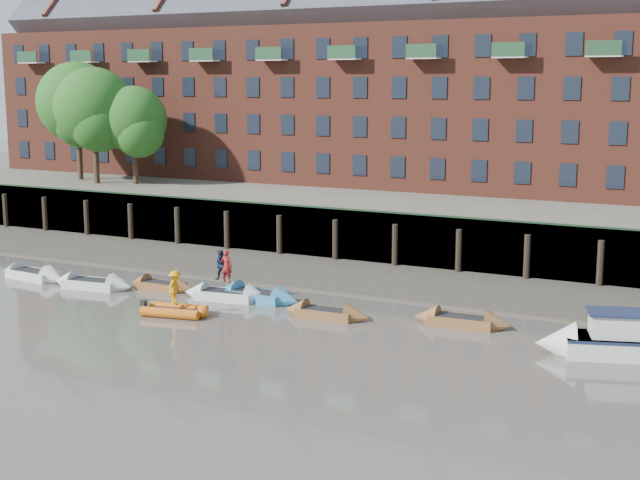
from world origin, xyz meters
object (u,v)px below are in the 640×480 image
Objects in this scene: rowboat_3 at (226,295)px; person_rower_a at (227,266)px; rowboat_0 at (33,275)px; rowboat_5 at (326,313)px; rowboat_4 at (257,296)px; rowboat_2 at (161,286)px; rowboat_6 at (462,321)px; motor_launch at (600,341)px; person_rib_crew at (175,288)px; rowboat_1 at (93,284)px; rib_tender at (177,311)px; person_rower_b at (221,265)px.

rowboat_3 is 1.53m from person_rower_a.
rowboat_0 is 18.61m from rowboat_5.
rowboat_4 is 2.98× the size of person_rower_a.
rowboat_4 reaches higher than rowboat_2.
rowboat_6 is (10.83, 0.14, -0.02)m from rowboat_4.
rowboat_0 is at bearing -18.13° from motor_launch.
rowboat_3 is 0.97× the size of rowboat_4.
rowboat_1 is at bearing 64.68° from person_rib_crew.
person_rib_crew is at bearing -26.47° from rowboat_1.
rowboat_1 is at bearing -157.07° from rowboat_2.
rib_tender is at bearing -111.12° from person_rib_crew.
rowboat_6 is (20.22, 1.83, -0.01)m from rowboat_1.
rowboat_6 is (6.19, 1.55, 0.01)m from rowboat_5.
person_rower_b is (-0.02, 3.95, 1.48)m from rib_tender.
rowboat_2 is at bearing 14.24° from rowboat_0.
rowboat_1 is 7.95m from rowboat_3.
rowboat_5 is at bearing -169.27° from rowboat_6.
rowboat_3 is at bearing -34.09° from person_rower_b.
person_rib_crew is at bearing -9.88° from motor_launch.
rowboat_2 is 2.41× the size of person_rower_a.
rowboat_2 is (3.50, 1.47, -0.04)m from rowboat_1.
rowboat_1 is at bearing -178.18° from rowboat_6.
rowboat_0 is 31.22m from motor_launch.
rowboat_3 is 1.61m from rowboat_4.
person_rower_a is at bearing -153.82° from rowboat_4.
rowboat_0 is at bearing -171.42° from rowboat_2.
rowboat_6 is 2.75× the size of person_rib_crew.
rowboat_0 reaches higher than rib_tender.
rowboat_4 is 4.84m from person_rib_crew.
motor_launch is at bearing -0.88° from rowboat_4.
person_rower_a reaches higher than person_rib_crew.
rowboat_1 is at bearing 178.67° from rowboat_5.
rowboat_0 is 3.15× the size of person_rower_b.
person_rower_b is 3.95m from person_rib_crew.
person_rower_b reaches higher than rowboat_6.
rowboat_1 is 1.21× the size of rowboat_2.
rowboat_2 is 4.23m from person_rower_b.
rowboat_5 is (18.61, 0.00, -0.03)m from rowboat_0.
rowboat_4 is at bearing 55.57° from rib_tender.
person_rib_crew reaches higher than rowboat_4.
rowboat_6 is 12.41m from person_rower_a.
person_rower_b is at bearing -30.57° from person_rower_a.
rowboat_3 reaches higher than rowboat_2.
rowboat_4 is 3.17× the size of person_rower_b.
rowboat_5 reaches higher than rowboat_2.
rowboat_1 is at bearing 2.44° from rowboat_0.
rowboat_5 is at bearing -15.67° from rowboat_3.
person_rib_crew is (-0.06, 0.02, 1.12)m from rib_tender.
rowboat_1 is 20.30m from rowboat_6.
person_rib_crew reaches higher than rib_tender.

